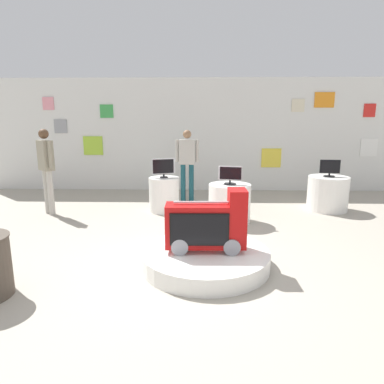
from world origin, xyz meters
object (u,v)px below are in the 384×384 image
Objects in this scene: display_pedestal_left_rear at (164,194)px; main_display_pedestal at (205,258)px; tv_on_center_rear at (330,168)px; novelty_firetruck_tv at (207,226)px; tv_on_left_rear at (164,167)px; tv_on_right_rear at (230,175)px; shopper_browsing_near_truck at (46,165)px; display_pedestal_right_rear at (229,203)px; display_pedestal_center_rear at (328,193)px; shopper_browsing_rear at (187,160)px.

main_display_pedestal is at bearing -72.99° from display_pedestal_left_rear.
tv_on_center_rear is (3.58, 0.21, 0.56)m from display_pedestal_left_rear.
novelty_firetruck_tv is 4.07m from tv_on_center_rear.
tv_on_left_rear is 1.07× the size of tv_on_right_rear.
tv_on_right_rear is at bearing -7.11° from shopper_browsing_near_truck.
display_pedestal_left_rear is 1.56× the size of tv_on_left_rear.
tv_on_right_rear reaches higher than display_pedestal_right_rear.
tv_on_right_rear is at bearing -78.55° from display_pedestal_right_rear.
novelty_firetruck_tv is 2.24× the size of tv_on_left_rear.
display_pedestal_right_rear is 0.46× the size of shopper_browsing_near_truck.
shopper_browsing_near_truck is at bearing 142.13° from main_display_pedestal.
display_pedestal_left_rear is 1.54m from display_pedestal_right_rear.
novelty_firetruck_tv reaches higher than display_pedestal_center_rear.
display_pedestal_left_rear is (-0.86, 2.81, 0.26)m from main_display_pedestal.
novelty_firetruck_tv reaches higher than main_display_pedestal.
main_display_pedestal is 2.27m from tv_on_right_rear.
tv_on_left_rear is (-0.00, -0.00, 0.60)m from display_pedestal_left_rear.
shopper_browsing_rear is at bearing 64.29° from tv_on_left_rear.
tv_on_center_rear is (3.59, 0.21, -0.04)m from tv_on_left_rear.
shopper_browsing_rear is (0.46, 0.96, 0.64)m from display_pedestal_left_rear.
display_pedestal_left_rear is 0.43× the size of shopper_browsing_rear.
display_pedestal_left_rear reaches higher than main_display_pedestal.
novelty_firetruck_tv reaches higher than display_pedestal_right_rear.
main_display_pedestal is 2.95m from display_pedestal_left_rear.
main_display_pedestal is 1.01× the size of shopper_browsing_rear.
shopper_browsing_near_truck is (-2.40, -0.27, 0.68)m from display_pedestal_left_rear.
tv_on_left_rear is at bearing 107.42° from novelty_firetruck_tv.
tv_on_center_rear is at bearing -13.54° from shopper_browsing_rear.
tv_on_left_rear is 1.54m from tv_on_right_rear.
display_pedestal_left_rear is at bearing -176.71° from tv_on_center_rear.
display_pedestal_right_rear is (0.47, 2.07, -0.20)m from novelty_firetruck_tv.
shopper_browsing_near_truck reaches higher than tv_on_right_rear.
display_pedestal_center_rear is at bearing 23.11° from tv_on_right_rear.
display_pedestal_left_rear is 3.59m from display_pedestal_center_rear.
display_pedestal_right_rear is (1.35, -0.73, -0.60)m from tv_on_left_rear.
display_pedestal_center_rear is 2.05× the size of tv_on_center_rear.
main_display_pedestal is at bearing -103.45° from tv_on_right_rear.
display_pedestal_right_rear is at bearing 76.60° from main_display_pedestal.
novelty_firetruck_tv is 4.17m from shopper_browsing_near_truck.
main_display_pedestal is 4.14m from tv_on_center_rear.
novelty_firetruck_tv is at bearing -72.58° from tv_on_left_rear.
display_pedestal_center_rear is at bearing 4.64° from shopper_browsing_near_truck.
display_pedestal_right_rear is at bearing -157.07° from tv_on_center_rear.
shopper_browsing_near_truck reaches higher than tv_on_center_rear.
tv_on_left_rear is 3.64m from display_pedestal_center_rear.
tv_on_center_rear is (0.00, -0.00, 0.56)m from display_pedestal_center_rear.
shopper_browsing_near_truck is at bearing 172.89° from tv_on_right_rear.
tv_on_left_rear is 0.55× the size of display_pedestal_center_rear.
tv_on_center_rear reaches higher than main_display_pedestal.
display_pedestal_center_rear is at bearing 47.89° from main_display_pedestal.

